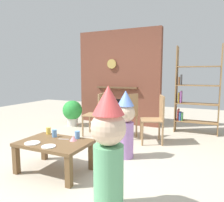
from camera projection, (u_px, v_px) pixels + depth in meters
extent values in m
plane|color=#BCB29E|center=(91.00, 163.00, 3.14)|extent=(12.00, 12.00, 0.00)
cube|color=brown|center=(119.00, 78.00, 5.61)|extent=(2.20, 0.18, 2.40)
cube|color=black|center=(117.00, 110.00, 5.63)|extent=(0.70, 0.02, 0.60)
cube|color=brown|center=(117.00, 88.00, 5.52)|extent=(1.10, 0.10, 0.04)
cylinder|color=tan|center=(112.00, 64.00, 5.52)|extent=(0.24, 0.04, 0.24)
cube|color=olive|center=(176.00, 89.00, 4.85)|extent=(0.02, 0.28, 1.90)
cube|color=olive|center=(220.00, 91.00, 4.49)|extent=(0.02, 0.28, 1.90)
cube|color=olive|center=(196.00, 122.00, 4.75)|extent=(0.86, 0.28, 0.02)
cube|color=olive|center=(197.00, 104.00, 4.71)|extent=(0.86, 0.28, 0.02)
cube|color=olive|center=(198.00, 85.00, 4.66)|extent=(0.86, 0.28, 0.02)
cube|color=olive|center=(198.00, 67.00, 4.61)|extent=(0.86, 0.28, 0.02)
cube|color=#B23333|center=(178.00, 114.00, 4.89)|extent=(0.03, 0.20, 0.25)
cube|color=#3359A5|center=(180.00, 116.00, 4.88)|extent=(0.04, 0.20, 0.18)
cube|color=#3F8C4C|center=(182.00, 116.00, 4.86)|extent=(0.02, 0.20, 0.17)
cube|color=gold|center=(179.00, 97.00, 4.84)|extent=(0.03, 0.20, 0.22)
cube|color=#8C4C99|center=(181.00, 97.00, 4.82)|extent=(0.03, 0.20, 0.26)
cube|color=#D87F3F|center=(180.00, 81.00, 4.80)|extent=(0.03, 0.20, 0.17)
cube|color=#4C4C51|center=(181.00, 80.00, 4.78)|extent=(0.02, 0.20, 0.22)
cube|color=brown|center=(54.00, 143.00, 2.85)|extent=(0.92, 0.61, 0.04)
cube|color=brown|center=(16.00, 160.00, 2.81)|extent=(0.07, 0.07, 0.37)
cube|color=brown|center=(69.00, 172.00, 2.47)|extent=(0.07, 0.07, 0.37)
cube|color=brown|center=(44.00, 147.00, 3.28)|extent=(0.07, 0.07, 0.37)
cube|color=brown|center=(92.00, 156.00, 2.94)|extent=(0.07, 0.07, 0.37)
cylinder|color=#669EE0|center=(54.00, 133.00, 3.04)|extent=(0.07, 0.07, 0.10)
cylinder|color=#F2CC4C|center=(48.00, 131.00, 3.19)|extent=(0.07, 0.07, 0.10)
cylinder|color=#669EE0|center=(77.00, 135.00, 2.97)|extent=(0.07, 0.07, 0.10)
cylinder|color=white|center=(49.00, 146.00, 2.63)|extent=(0.17, 0.17, 0.01)
cylinder|color=white|center=(32.00, 143.00, 2.76)|extent=(0.20, 0.20, 0.01)
cone|color=pink|center=(73.00, 138.00, 2.87)|extent=(0.10, 0.10, 0.07)
cube|color=silver|center=(64.00, 139.00, 2.93)|extent=(0.15, 0.06, 0.01)
cylinder|color=#66B27F|center=(108.00, 178.00, 2.04)|extent=(0.29, 0.29, 0.64)
sphere|color=beige|center=(108.00, 128.00, 1.98)|extent=(0.33, 0.33, 0.33)
cone|color=#EA4C4C|center=(108.00, 100.00, 1.95)|extent=(0.30, 0.30, 0.26)
cylinder|color=#B27FCC|center=(125.00, 140.00, 3.35)|extent=(0.25, 0.25, 0.56)
sphere|color=beige|center=(126.00, 113.00, 3.29)|extent=(0.29, 0.29, 0.29)
cone|color=#668CE5|center=(126.00, 98.00, 3.27)|extent=(0.26, 0.26, 0.23)
cube|color=#9E7A51|center=(94.00, 115.00, 4.55)|extent=(0.44, 0.44, 0.02)
cube|color=#9E7A51|center=(102.00, 104.00, 4.47)|extent=(0.07, 0.40, 0.45)
cylinder|color=#9E7A51|center=(90.00, 123.00, 4.81)|extent=(0.04, 0.04, 0.43)
cylinder|color=#9E7A51|center=(83.00, 126.00, 4.47)|extent=(0.04, 0.04, 0.43)
cylinder|color=#9E7A51|center=(105.00, 124.00, 4.70)|extent=(0.04, 0.04, 0.43)
cylinder|color=#9E7A51|center=(99.00, 128.00, 4.36)|extent=(0.04, 0.04, 0.43)
cube|color=#9E7A51|center=(124.00, 116.00, 4.45)|extent=(0.53, 0.53, 0.02)
cube|color=#9E7A51|center=(131.00, 105.00, 4.29)|extent=(0.19, 0.38, 0.45)
cylinder|color=#9E7A51|center=(124.00, 124.00, 4.73)|extent=(0.04, 0.04, 0.43)
cylinder|color=#9E7A51|center=(112.00, 126.00, 4.49)|extent=(0.04, 0.04, 0.43)
cylinder|color=#9E7A51|center=(136.00, 127.00, 4.46)|extent=(0.04, 0.04, 0.43)
cylinder|color=#9E7A51|center=(124.00, 129.00, 4.23)|extent=(0.04, 0.04, 0.43)
cube|color=#9E7A51|center=(151.00, 120.00, 4.05)|extent=(0.52, 0.52, 0.02)
cube|color=#9E7A51|center=(162.00, 108.00, 4.01)|extent=(0.17, 0.38, 0.45)
cylinder|color=#9E7A51|center=(141.00, 129.00, 4.26)|extent=(0.04, 0.04, 0.43)
cylinder|color=#9E7A51|center=(142.00, 134.00, 3.91)|extent=(0.04, 0.04, 0.43)
cylinder|color=#9E7A51|center=(159.00, 129.00, 4.24)|extent=(0.04, 0.04, 0.43)
cylinder|color=#9E7A51|center=(163.00, 134.00, 3.88)|extent=(0.04, 0.04, 0.43)
cylinder|color=beige|center=(73.00, 122.00, 5.46)|extent=(0.26, 0.26, 0.18)
sphere|color=green|center=(72.00, 110.00, 5.43)|extent=(0.49, 0.49, 0.49)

